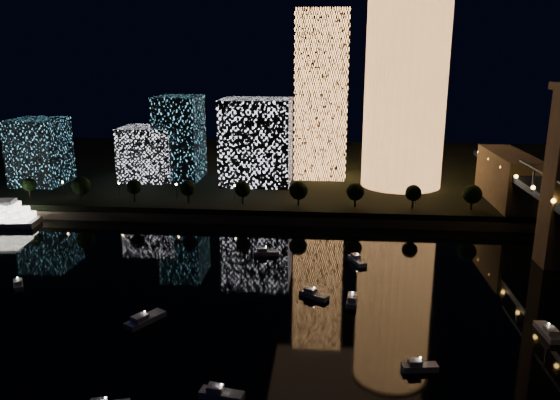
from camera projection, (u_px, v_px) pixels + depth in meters
The scene contains 9 objects.
ground at pixel (322, 346), 110.11m from camera, with size 520.00×520.00×0.00m, color black.
far_bank at pixel (328, 171), 263.47m from camera, with size 420.00×160.00×5.00m, color black.
seawall at pixel (326, 220), 188.65m from camera, with size 420.00×6.00×3.00m, color #6B5E4C.
tower_cylindrical at pixel (406, 86), 214.84m from camera, with size 34.00×34.00×79.71m.
tower_rectangular at pixel (321, 95), 234.12m from camera, with size 22.07×22.07×70.22m, color #FF9F51.
midrise_blocks at pixel (179, 144), 228.61m from camera, with size 112.70×36.74×35.34m.
motorboats at pixel (286, 322), 118.47m from camera, with size 128.51×83.10×2.78m.
esplanade_trees at pixel (256, 190), 194.31m from camera, with size 165.80×6.87×8.93m.
street_lamps at pixel (235, 189), 201.24m from camera, with size 132.70×0.70×5.65m.
Camera 1 is at (0.37, -99.22, 56.79)m, focal length 35.00 mm.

